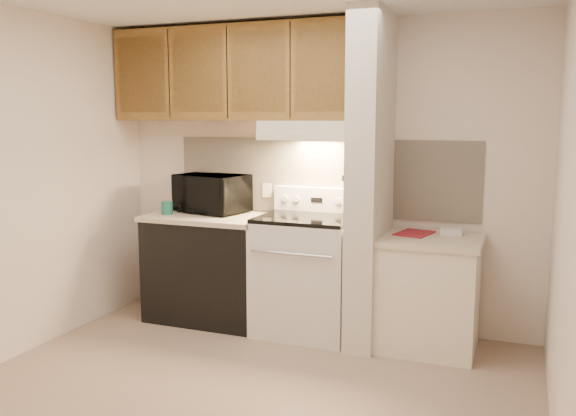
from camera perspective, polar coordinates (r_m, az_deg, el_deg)
The scene contains 49 objects.
floor at distance 4.08m, azimuth -3.97°, elevation -16.62°, with size 3.60×3.60×0.00m, color tan.
wall_back at distance 5.11m, azimuth 3.08°, elevation 3.12°, with size 3.60×0.02×2.50m, color silver.
wall_left at distance 4.78m, azimuth -24.08°, elevation 2.01°, with size 0.02×3.00×2.50m, color silver.
wall_right at distance 3.37m, azimuth 24.66°, elevation -0.44°, with size 0.02×3.00×2.50m, color silver.
backsplash at distance 5.10m, azimuth 3.04°, elevation 2.94°, with size 2.60×0.02×0.63m, color beige.
range_body at distance 4.92m, azimuth 1.75°, elevation -6.42°, with size 0.76×0.65×0.92m, color silver.
oven_window at distance 4.63m, azimuth 0.42°, elevation -6.89°, with size 0.50×0.01×0.30m, color black.
oven_handle at distance 4.54m, azimuth 0.25°, elevation -4.33°, with size 0.02×0.02×0.65m, color silver.
cooktop at distance 4.82m, azimuth 1.77°, elevation -0.96°, with size 0.74×0.64×0.03m, color black.
range_backguard at distance 5.07m, azimuth 2.85°, elevation 0.81°, with size 0.76×0.08×0.20m, color silver.
range_display at distance 5.03m, azimuth 2.70°, elevation 0.75°, with size 0.10×0.01×0.04m, color black.
range_knob_left_outer at distance 5.13m, azimuth -0.27°, elevation 0.90°, with size 0.05×0.05×0.02m, color silver.
range_knob_left_inner at distance 5.09m, azimuth 0.77°, elevation 0.85°, with size 0.05×0.05×0.02m, color silver.
range_knob_right_inner at distance 4.98m, azimuth 4.66°, elevation 0.64°, with size 0.05×0.05×0.02m, color silver.
range_knob_right_outer at distance 4.95m, azimuth 5.76°, elevation 0.59°, with size 0.05×0.05×0.02m, color silver.
dishwasher_front at distance 5.29m, azimuth -7.28°, elevation -5.72°, with size 1.00×0.63×0.87m, color black.
left_countertop at distance 5.20m, azimuth -7.38°, elevation -0.85°, with size 1.04×0.67×0.04m, color beige.
spoon_rest at distance 5.45m, azimuth -8.03°, elevation -0.13°, with size 0.22×0.07×0.02m, color black.
teal_jar at distance 5.28m, azimuth -11.25°, elevation 0.03°, with size 0.10×0.10×0.11m, color #1E695A.
outlet at distance 5.27m, azimuth -1.98°, elevation 1.65°, with size 0.08×0.01×0.12m, color #F1E5CC.
microwave at distance 5.32m, azimuth -7.16°, elevation 1.37°, with size 0.59×0.40×0.33m, color black.
partition_pillar at distance 4.63m, azimuth 7.73°, elevation 2.50°, with size 0.22×0.70×2.50m, color beige.
pillar_trim at distance 4.66m, azimuth 6.35°, elevation 3.17°, with size 0.01×0.70×0.04m, color olive.
knife_strip at distance 4.61m, azimuth 6.12°, elevation 3.37°, with size 0.02×0.42×0.04m, color black.
knife_blade_a at distance 4.48m, azimuth 5.46°, elevation 1.95°, with size 0.01×0.04×0.16m, color silver.
knife_handle_a at distance 4.44m, azimuth 5.41°, elevation 3.84°, with size 0.02×0.02×0.10m, color black.
knife_blade_b at distance 4.53m, azimuth 5.64°, elevation 1.90°, with size 0.01×0.04×0.18m, color silver.
knife_handle_b at distance 4.53m, azimuth 5.72°, elevation 3.93°, with size 0.02×0.02×0.10m, color black.
knife_blade_c at distance 4.62m, azimuth 5.93°, elevation 1.89°, with size 0.01×0.04×0.20m, color silver.
knife_handle_c at distance 4.59m, azimuth 5.94°, elevation 3.98°, with size 0.02×0.02×0.10m, color black.
knife_blade_d at distance 4.70m, azimuth 6.21°, elevation 2.24°, with size 0.01×0.04×0.16m, color silver.
knife_handle_d at distance 4.68m, azimuth 6.23°, elevation 4.06°, with size 0.02×0.02×0.10m, color black.
knife_blade_e at distance 4.78m, azimuth 6.47°, elevation 2.22°, with size 0.01×0.04×0.18m, color silver.
knife_handle_e at distance 4.76m, azimuth 6.50°, elevation 4.14°, with size 0.02×0.02×0.10m, color black.
oven_mitt at distance 4.84m, azimuth 6.66°, elevation 1.58°, with size 0.03×0.10×0.23m, color slate.
right_cab_base at distance 4.71m, azimuth 13.02°, elevation -8.03°, with size 0.70×0.60×0.81m, color #F1E5CC.
right_countertop at distance 4.61m, azimuth 13.19°, elevation -2.96°, with size 0.74×0.64×0.04m, color beige.
red_folder at distance 4.72m, azimuth 11.72°, elevation -2.33°, with size 0.23×0.31×0.01m, color maroon.
white_box at distance 4.76m, azimuth 15.04°, elevation -2.16°, with size 0.16×0.11×0.04m, color white.
range_hood at distance 4.88m, azimuth 2.30°, elevation 7.28°, with size 0.78×0.44×0.15m, color #F1E5CC.
hood_lip at distance 4.68m, azimuth 1.46°, elevation 6.69°, with size 0.78×0.04×0.06m, color #F1E5CC.
upper_cabinets at distance 5.20m, azimuth -4.88°, elevation 12.41°, with size 2.18×0.33×0.77m, color olive.
cab_door_a at distance 5.47m, azimuth -13.53°, elevation 12.01°, with size 0.46×0.01×0.63m, color olive.
cab_gap_a at distance 5.32m, azimuth -11.07°, elevation 12.20°, with size 0.01×0.01×0.73m, color black.
cab_door_b at distance 5.18m, azimuth -8.45°, elevation 12.36°, with size 0.46×0.01×0.63m, color olive.
cab_gap_b at distance 5.05m, azimuth -5.71°, elevation 12.51°, with size 0.01×0.01×0.73m, color black.
cab_door_c at distance 4.94m, azimuth -2.81°, elevation 12.64°, with size 0.46×0.01×0.63m, color olive.
cab_gap_c at distance 4.83m, azimuth 0.21°, elevation 12.74°, with size 0.01×0.01×0.73m, color black.
cab_door_d at distance 4.74m, azimuth 3.37°, elevation 12.81°, with size 0.46×0.01×0.63m, color olive.
Camera 1 is at (1.59, -3.33, 1.73)m, focal length 38.00 mm.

